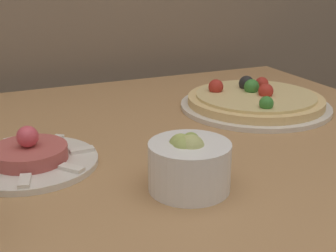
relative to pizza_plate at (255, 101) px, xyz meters
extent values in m
cube|color=#AD7F51|center=(-0.30, -0.07, -0.03)|extent=(1.17, 0.86, 0.03)
cylinder|color=#AD7F51|center=(0.22, 0.30, -0.41)|extent=(0.06, 0.06, 0.71)
cylinder|color=silver|center=(0.00, 0.00, -0.01)|extent=(0.33, 0.33, 0.01)
cylinder|color=#E5C17F|center=(0.00, 0.00, 0.00)|extent=(0.30, 0.30, 0.02)
cylinder|color=#E0C684|center=(0.00, 0.00, 0.01)|extent=(0.26, 0.26, 0.01)
sphere|color=black|center=(0.01, 0.05, 0.03)|extent=(0.03, 0.03, 0.03)
sphere|color=#B22D23|center=(0.04, 0.04, 0.02)|extent=(0.03, 0.03, 0.03)
sphere|color=#B22D23|center=(0.01, -0.02, 0.03)|extent=(0.03, 0.03, 0.03)
sphere|color=#B22D23|center=(-0.07, 0.05, 0.03)|extent=(0.03, 0.03, 0.03)
sphere|color=#387F33|center=(0.00, 0.02, 0.03)|extent=(0.03, 0.03, 0.03)
sphere|color=#387F33|center=(-0.04, -0.09, 0.02)|extent=(0.03, 0.03, 0.03)
cylinder|color=silver|center=(-0.50, -0.12, -0.01)|extent=(0.21, 0.21, 0.01)
cylinder|color=#B2514C|center=(-0.50, -0.12, 0.00)|extent=(0.12, 0.12, 0.02)
sphere|color=#DB4C5B|center=(-0.50, -0.12, 0.03)|extent=(0.03, 0.03, 0.03)
cube|color=white|center=(-0.42, -0.12, 0.00)|extent=(0.04, 0.02, 0.01)
cube|color=white|center=(-0.45, -0.05, 0.00)|extent=(0.04, 0.04, 0.01)
cube|color=white|center=(-0.52, -0.04, 0.00)|extent=(0.02, 0.04, 0.01)
cube|color=white|center=(-0.52, -0.20, 0.00)|extent=(0.02, 0.04, 0.01)
cube|color=white|center=(-0.45, -0.18, 0.00)|extent=(0.04, 0.04, 0.01)
cylinder|color=white|center=(-0.31, -0.29, 0.02)|extent=(0.12, 0.12, 0.07)
sphere|color=#A3B25B|center=(-0.31, -0.29, 0.05)|extent=(0.03, 0.03, 0.03)
sphere|color=#A3B25B|center=(-0.31, -0.28, 0.05)|extent=(0.03, 0.03, 0.03)
sphere|color=#8EA34C|center=(-0.29, -0.27, 0.05)|extent=(0.03, 0.03, 0.03)
sphere|color=#B7BC70|center=(-0.30, -0.30, 0.05)|extent=(0.04, 0.04, 0.04)
sphere|color=#B7BC70|center=(-0.30, -0.28, 0.05)|extent=(0.03, 0.03, 0.03)
sphere|color=#668E42|center=(-0.31, -0.28, 0.05)|extent=(0.03, 0.03, 0.03)
camera|label=1|loc=(-0.57, -0.83, 0.29)|focal=50.00mm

